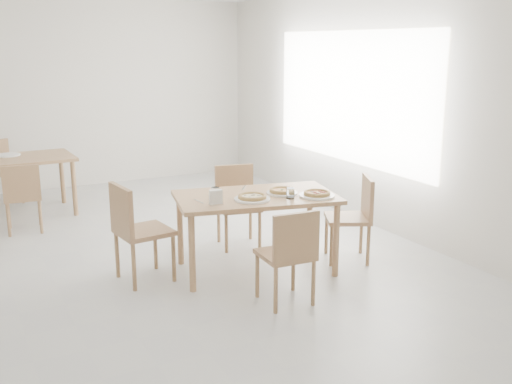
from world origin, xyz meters
name	(u,v)px	position (x,y,z in m)	size (l,w,h in m)	color
room	(349,97)	(2.98, 0.30, 1.50)	(7.28, 7.00, 7.00)	beige
main_table	(256,204)	(1.05, -0.91, 0.67)	(1.65, 1.15, 0.75)	tan
chair_south	(290,251)	(0.93, -1.75, 0.48)	(0.43, 0.43, 0.83)	#AE7E57
chair_north	(237,199)	(1.24, -0.11, 0.50)	(0.50, 0.50, 0.86)	#AE7E57
chair_west	(135,226)	(-0.06, -0.66, 0.54)	(0.51, 0.51, 0.92)	#AE7E57
chair_east	(356,212)	(2.08, -1.11, 0.50)	(0.57, 0.57, 0.86)	#AE7E57
plate_margherita	(282,193)	(1.30, -0.98, 0.76)	(0.30, 0.30, 0.02)	white
plate_mushroom	(252,199)	(0.94, -1.05, 0.76)	(0.33, 0.33, 0.02)	white
plate_pepperoni	(317,196)	(1.54, -1.22, 0.76)	(0.34, 0.34, 0.02)	white
pizza_margherita	(282,191)	(1.30, -0.98, 0.78)	(0.30, 0.30, 0.03)	tan
pizza_mushroom	(252,197)	(0.94, -1.05, 0.78)	(0.31, 0.31, 0.03)	tan
pizza_pepperoni	(317,193)	(1.54, -1.22, 0.78)	(0.29, 0.29, 0.03)	tan
tumbler_a	(215,192)	(0.68, -0.81, 0.80)	(0.08, 0.08, 0.10)	white
tumbler_b	(290,193)	(1.28, -1.17, 0.80)	(0.08, 0.08, 0.10)	white
napkin_holder	(216,198)	(0.57, -1.06, 0.82)	(0.13, 0.08, 0.14)	silver
fork_a	(199,202)	(0.48, -0.89, 0.75)	(0.01, 0.18, 0.01)	silver
fork_b	(244,188)	(1.08, -0.59, 0.75)	(0.02, 0.19, 0.01)	silver
second_table	(11,165)	(-0.81, 2.18, 0.67)	(1.52, 0.90, 0.75)	#AE7E57
chair_back_s	(22,193)	(-0.79, 1.38, 0.47)	(0.44, 0.44, 0.82)	#AE7E57
plate_empty	(8,155)	(-0.81, 2.38, 0.76)	(0.30, 0.30, 0.02)	white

